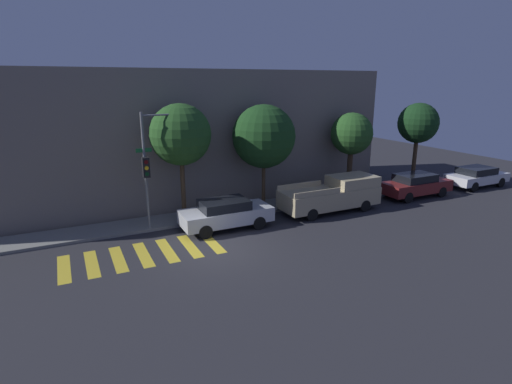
{
  "coord_description": "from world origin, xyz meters",
  "views": [
    {
      "loc": [
        -5.24,
        -14.51,
        6.74
      ],
      "look_at": [
        2.9,
        2.1,
        1.6
      ],
      "focal_mm": 28.0,
      "sensor_mm": 36.0,
      "label": 1
    }
  ],
  "objects_px": {
    "sedan_far_end": "(477,176)",
    "tree_midblock": "(264,137)",
    "tree_far_end": "(352,134)",
    "tree_behind_truck": "(418,124)",
    "traffic_light_pole": "(153,156)",
    "sedan_near_corner": "(226,213)",
    "tree_near_corner": "(180,135)",
    "sedan_middle": "(415,185)",
    "pickup_truck": "(334,194)"
  },
  "relations": [
    {
      "from": "tree_midblock",
      "to": "tree_far_end",
      "type": "distance_m",
      "value": 5.84
    },
    {
      "from": "tree_midblock",
      "to": "tree_behind_truck",
      "type": "distance_m",
      "value": 11.2
    },
    {
      "from": "pickup_truck",
      "to": "tree_far_end",
      "type": "xyz_separation_m",
      "value": [
        2.69,
        2.09,
        2.8
      ]
    },
    {
      "from": "tree_near_corner",
      "to": "tree_midblock",
      "type": "distance_m",
      "value": 4.49
    },
    {
      "from": "pickup_truck",
      "to": "tree_near_corner",
      "type": "bearing_deg",
      "value": 164.64
    },
    {
      "from": "tree_midblock",
      "to": "tree_far_end",
      "type": "height_order",
      "value": "tree_midblock"
    },
    {
      "from": "tree_behind_truck",
      "to": "tree_near_corner",
      "type": "bearing_deg",
      "value": 180.0
    },
    {
      "from": "sedan_middle",
      "to": "tree_near_corner",
      "type": "xyz_separation_m",
      "value": [
        -13.66,
        2.09,
        3.52
      ]
    },
    {
      "from": "sedan_middle",
      "to": "tree_midblock",
      "type": "relative_size",
      "value": 0.79
    },
    {
      "from": "traffic_light_pole",
      "to": "sedan_near_corner",
      "type": "distance_m",
      "value": 4.22
    },
    {
      "from": "tree_near_corner",
      "to": "tree_behind_truck",
      "type": "height_order",
      "value": "tree_near_corner"
    },
    {
      "from": "pickup_truck",
      "to": "tree_behind_truck",
      "type": "xyz_separation_m",
      "value": [
        8.05,
        2.09,
        3.2
      ]
    },
    {
      "from": "sedan_far_end",
      "to": "tree_far_end",
      "type": "distance_m",
      "value": 9.62
    },
    {
      "from": "traffic_light_pole",
      "to": "sedan_near_corner",
      "type": "xyz_separation_m",
      "value": [
        2.93,
        -1.27,
        -2.76
      ]
    },
    {
      "from": "sedan_near_corner",
      "to": "sedan_far_end",
      "type": "bearing_deg",
      "value": 0.0
    },
    {
      "from": "traffic_light_pole",
      "to": "sedan_near_corner",
      "type": "bearing_deg",
      "value": -23.45
    },
    {
      "from": "sedan_near_corner",
      "to": "tree_far_end",
      "type": "distance_m",
      "value": 9.61
    },
    {
      "from": "traffic_light_pole",
      "to": "tree_midblock",
      "type": "bearing_deg",
      "value": 7.83
    },
    {
      "from": "tree_behind_truck",
      "to": "sedan_middle",
      "type": "bearing_deg",
      "value": -133.86
    },
    {
      "from": "sedan_far_end",
      "to": "tree_midblock",
      "type": "height_order",
      "value": "tree_midblock"
    },
    {
      "from": "sedan_near_corner",
      "to": "sedan_middle",
      "type": "height_order",
      "value": "sedan_middle"
    },
    {
      "from": "sedan_near_corner",
      "to": "tree_behind_truck",
      "type": "xyz_separation_m",
      "value": [
        14.26,
        2.09,
        3.37
      ]
    },
    {
      "from": "sedan_near_corner",
      "to": "tree_midblock",
      "type": "height_order",
      "value": "tree_midblock"
    },
    {
      "from": "sedan_near_corner",
      "to": "tree_midblock",
      "type": "xyz_separation_m",
      "value": [
        3.06,
        2.09,
        3.18
      ]
    },
    {
      "from": "tree_midblock",
      "to": "tree_far_end",
      "type": "bearing_deg",
      "value": 0.0
    },
    {
      "from": "tree_midblock",
      "to": "sedan_far_end",
      "type": "bearing_deg",
      "value": -8.09
    },
    {
      "from": "traffic_light_pole",
      "to": "tree_midblock",
      "type": "xyz_separation_m",
      "value": [
        5.99,
        0.82,
        0.42
      ]
    },
    {
      "from": "traffic_light_pole",
      "to": "sedan_middle",
      "type": "height_order",
      "value": "traffic_light_pole"
    },
    {
      "from": "sedan_near_corner",
      "to": "tree_near_corner",
      "type": "distance_m",
      "value": 4.33
    },
    {
      "from": "tree_far_end",
      "to": "tree_behind_truck",
      "type": "height_order",
      "value": "tree_behind_truck"
    },
    {
      "from": "traffic_light_pole",
      "to": "tree_far_end",
      "type": "distance_m",
      "value": 11.86
    },
    {
      "from": "traffic_light_pole",
      "to": "tree_far_end",
      "type": "xyz_separation_m",
      "value": [
        11.83,
        0.82,
        0.2
      ]
    },
    {
      "from": "sedan_far_end",
      "to": "tree_near_corner",
      "type": "relative_size",
      "value": 0.74
    },
    {
      "from": "traffic_light_pole",
      "to": "tree_midblock",
      "type": "height_order",
      "value": "tree_midblock"
    },
    {
      "from": "tree_near_corner",
      "to": "tree_far_end",
      "type": "height_order",
      "value": "tree_near_corner"
    },
    {
      "from": "tree_midblock",
      "to": "sedan_middle",
      "type": "bearing_deg",
      "value": -12.84
    },
    {
      "from": "tree_behind_truck",
      "to": "pickup_truck",
      "type": "bearing_deg",
      "value": -165.42
    },
    {
      "from": "tree_near_corner",
      "to": "tree_far_end",
      "type": "relative_size",
      "value": 1.15
    },
    {
      "from": "pickup_truck",
      "to": "tree_far_end",
      "type": "bearing_deg",
      "value": 37.91
    },
    {
      "from": "tree_far_end",
      "to": "tree_behind_truck",
      "type": "xyz_separation_m",
      "value": [
        5.36,
        0.0,
        0.4
      ]
    },
    {
      "from": "traffic_light_pole",
      "to": "sedan_near_corner",
      "type": "height_order",
      "value": "traffic_light_pole"
    },
    {
      "from": "sedan_near_corner",
      "to": "pickup_truck",
      "type": "height_order",
      "value": "pickup_truck"
    },
    {
      "from": "traffic_light_pole",
      "to": "tree_far_end",
      "type": "relative_size",
      "value": 1.09
    },
    {
      "from": "sedan_near_corner",
      "to": "tree_near_corner",
      "type": "height_order",
      "value": "tree_near_corner"
    },
    {
      "from": "sedan_near_corner",
      "to": "sedan_middle",
      "type": "xyz_separation_m",
      "value": [
        12.25,
        -0.0,
        0.0
      ]
    },
    {
      "from": "tree_near_corner",
      "to": "sedan_near_corner",
      "type": "bearing_deg",
      "value": -56.01
    },
    {
      "from": "sedan_middle",
      "to": "tree_near_corner",
      "type": "height_order",
      "value": "tree_near_corner"
    },
    {
      "from": "pickup_truck",
      "to": "sedan_far_end",
      "type": "relative_size",
      "value": 1.28
    },
    {
      "from": "sedan_far_end",
      "to": "tree_midblock",
      "type": "distance_m",
      "value": 15.23
    },
    {
      "from": "sedan_near_corner",
      "to": "tree_near_corner",
      "type": "bearing_deg",
      "value": 123.99
    }
  ]
}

